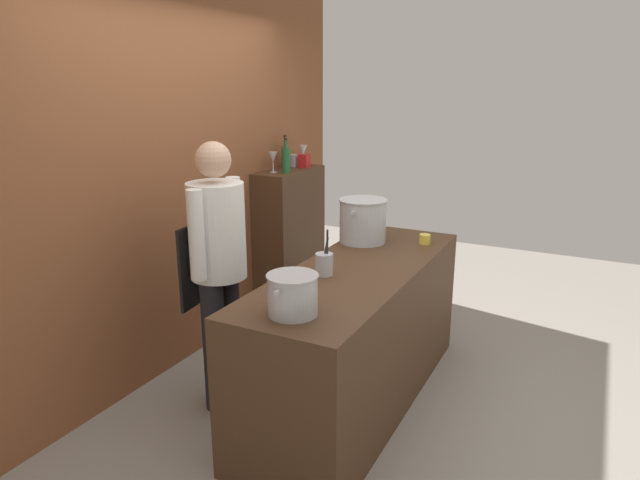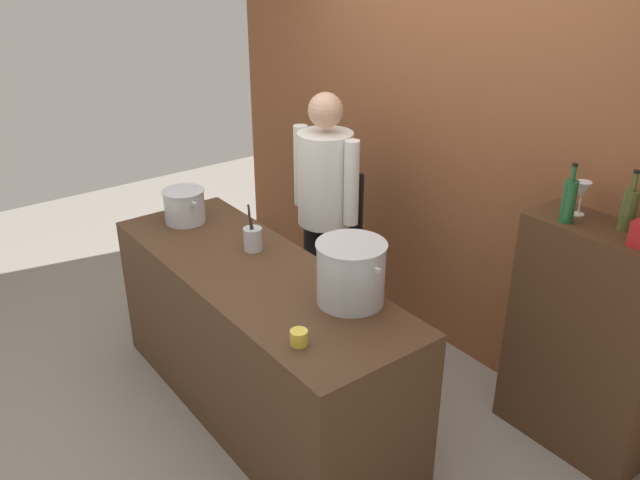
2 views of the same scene
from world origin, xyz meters
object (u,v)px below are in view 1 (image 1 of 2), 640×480
object	(u,v)px
chef	(218,257)
spice_tin_silver	(294,161)
spice_tin_red	(304,161)
wine_bottle_olive	(285,156)
stockpot_small	(293,295)
butter_jar	(425,239)
stockpot_large	(363,221)
wine_bottle_green	(286,160)
utensil_crock	(324,264)
wine_glass_short	(273,158)
wine_glass_wide	(303,151)

from	to	relation	value
chef	spice_tin_silver	distance (m)	1.88
spice_tin_red	wine_bottle_olive	bearing A→B (deg)	140.74
stockpot_small	butter_jar	distance (m)	1.50
stockpot_large	butter_jar	xyz separation A→B (m)	(0.15, -0.41, -0.12)
stockpot_small	spice_tin_silver	xyz separation A→B (m)	(2.20, 1.24, 0.30)
wine_bottle_green	spice_tin_red	distance (m)	0.36
chef	wine_bottle_green	world-z (taller)	chef
stockpot_large	spice_tin_red	distance (m)	1.30
utensil_crock	wine_glass_short	xyz separation A→B (m)	(1.24, 1.11, 0.41)
chef	wine_glass_short	bearing A→B (deg)	-168.78
utensil_crock	spice_tin_silver	size ratio (longest dim) A/B	2.60
butter_jar	wine_bottle_green	size ratio (longest dim) A/B	0.27
wine_bottle_green	spice_tin_silver	size ratio (longest dim) A/B	2.74
chef	wine_glass_wide	world-z (taller)	chef
chef	wine_glass_short	size ratio (longest dim) A/B	9.67
wine_bottle_olive	wine_glass_wide	xyz separation A→B (m)	(0.27, -0.03, 0.02)
spice_tin_red	butter_jar	bearing A→B (deg)	-118.01
spice_tin_red	wine_glass_wide	bearing A→B (deg)	33.04
chef	wine_bottle_green	distance (m)	1.52
spice_tin_silver	stockpot_large	bearing A→B (deg)	-129.55
wine_bottle_olive	wine_glass_wide	size ratio (longest dim) A/B	1.60
wine_glass_wide	spice_tin_red	bearing A→B (deg)	-146.96
wine_glass_wide	chef	bearing A→B (deg)	-166.53
chef	wine_glass_short	xyz separation A→B (m)	(1.41, 0.47, 0.41)
butter_jar	spice_tin_red	distance (m)	1.56
butter_jar	spice_tin_silver	distance (m)	1.66
utensil_crock	wine_glass_short	world-z (taller)	wine_glass_short
butter_jar	wine_bottle_olive	xyz separation A→B (m)	(0.57, 1.45, 0.42)
stockpot_small	wine_glass_wide	distance (m)	2.66
utensil_crock	wine_glass_short	distance (m)	1.71
wine_bottle_green	wine_glass_short	world-z (taller)	wine_bottle_green
spice_tin_red	spice_tin_silver	distance (m)	0.11
chef	stockpot_large	bearing A→B (deg)	141.61
butter_jar	wine_bottle_green	xyz separation A→B (m)	(0.35, 1.32, 0.43)
spice_tin_silver	chef	bearing A→B (deg)	-164.93
utensil_crock	butter_jar	distance (m)	0.96
wine_bottle_olive	wine_bottle_green	size ratio (longest dim) A/B	1.00
wine_glass_wide	stockpot_small	bearing A→B (deg)	-152.34
wine_bottle_olive	wine_glass_short	distance (m)	0.23
utensil_crock	wine_bottle_olive	xyz separation A→B (m)	(1.48, 1.12, 0.39)
utensil_crock	stockpot_small	bearing A→B (deg)	-167.96
stockpot_small	spice_tin_red	xyz separation A→B (m)	(2.20, 1.13, 0.31)
wine_glass_wide	wine_bottle_green	bearing A→B (deg)	-167.32
spice_tin_silver	wine_glass_short	bearing A→B (deg)	-178.13
chef	wine_bottle_olive	world-z (taller)	chef
butter_jar	spice_tin_silver	xyz separation A→B (m)	(0.71, 1.45, 0.37)
stockpot_small	wine_glass_wide	size ratio (longest dim) A/B	1.74
chef	spice_tin_silver	bearing A→B (deg)	-172.03
utensil_crock	stockpot_large	bearing A→B (deg)	5.81
wine_glass_short	wine_glass_wide	bearing A→B (deg)	-1.04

